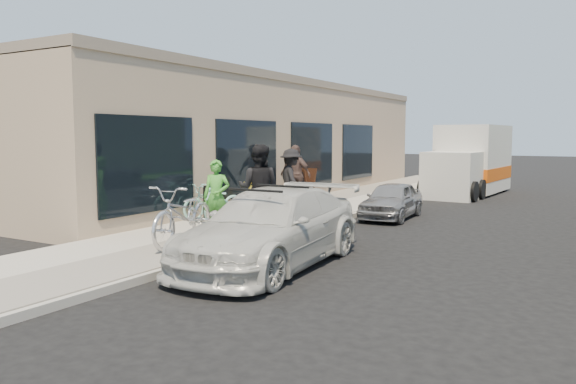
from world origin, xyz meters
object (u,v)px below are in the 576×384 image
at_px(moving_truck, 470,164).
at_px(sedan_white, 271,228).
at_px(bystander_a, 291,179).
at_px(bystander_b, 295,175).
at_px(cruiser_bike_c, 257,195).
at_px(tandem_bike, 184,214).
at_px(bike_rack, 212,198).
at_px(sedan_silver, 392,200).
at_px(woman_rider, 216,197).
at_px(sandwich_board, 303,184).
at_px(cruiser_bike_a, 215,200).
at_px(cruiser_bike_b, 214,201).
at_px(man_standing, 259,189).

bearing_deg(moving_truck, sedan_white, -87.24).
bearing_deg(bystander_a, bystander_b, -24.53).
bearing_deg(cruiser_bike_c, bystander_b, 86.89).
relative_size(moving_truck, tandem_bike, 2.48).
relative_size(bike_rack, cruiser_bike_c, 0.58).
relative_size(moving_truck, bystander_a, 3.18).
bearing_deg(sedan_white, bystander_a, 113.54).
bearing_deg(sedan_silver, woman_rider, -116.43).
bearing_deg(sedan_white, bike_rack, 136.79).
bearing_deg(tandem_bike, woman_rider, 87.68).
bearing_deg(tandem_bike, bike_rack, 106.81).
distance_m(sandwich_board, bystander_a, 2.50).
relative_size(cruiser_bike_a, bystander_a, 0.94).
xyz_separation_m(sandwich_board, tandem_bike, (1.65, -7.75, 0.06)).
bearing_deg(moving_truck, woman_rider, -97.54).
xyz_separation_m(bike_rack, bystander_a, (0.86, 2.50, 0.35)).
bearing_deg(woman_rider, tandem_bike, -101.64).
bearing_deg(cruiser_bike_b, tandem_bike, -37.43).
bearing_deg(bystander_a, cruiser_bike_a, 114.60).
xyz_separation_m(moving_truck, bystander_a, (-3.02, -8.58, -0.16)).
bearing_deg(sedan_white, bystander_b, 113.12).
xyz_separation_m(sedan_silver, cruiser_bike_a, (-3.42, -3.41, 0.14)).
distance_m(man_standing, cruiser_bike_b, 2.43).
relative_size(sedan_silver, cruiser_bike_a, 1.79).
bearing_deg(bike_rack, bystander_b, 84.61).
bearing_deg(bike_rack, tandem_bike, -61.06).
bearing_deg(cruiser_bike_c, cruiser_bike_a, -88.32).
distance_m(bike_rack, man_standing, 2.43).
bearing_deg(cruiser_bike_c, tandem_bike, -69.79).
height_order(sedan_white, cruiser_bike_c, sedan_white).
relative_size(sedan_white, tandem_bike, 2.10).
bearing_deg(bystander_a, tandem_bike, 139.07).
height_order(bike_rack, cruiser_bike_b, cruiser_bike_b).
bearing_deg(sedan_silver, cruiser_bike_c, -158.53).
height_order(sedan_white, man_standing, man_standing).
relative_size(sandwich_board, tandem_bike, 0.46).
height_order(bike_rack, man_standing, man_standing).
distance_m(bike_rack, cruiser_bike_a, 0.12).
xyz_separation_m(sandwich_board, woman_rider, (1.43, -6.44, 0.26)).
bearing_deg(man_standing, woman_rider, 17.94).
distance_m(moving_truck, man_standing, 12.30).
height_order(moving_truck, tandem_bike, moving_truck).
bearing_deg(bystander_a, cruiser_bike_c, 85.44).
distance_m(man_standing, cruiser_bike_c, 3.54).
xyz_separation_m(moving_truck, cruiser_bike_b, (-3.85, -11.05, -0.59)).
relative_size(tandem_bike, man_standing, 1.16).
bearing_deg(cruiser_bike_b, bystander_a, 95.78).
xyz_separation_m(bike_rack, man_standing, (2.13, -1.09, 0.44)).
relative_size(sandwich_board, cruiser_bike_b, 0.61).
relative_size(man_standing, cruiser_bike_a, 1.17).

